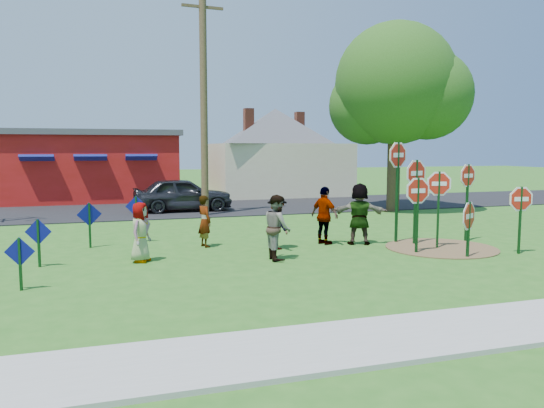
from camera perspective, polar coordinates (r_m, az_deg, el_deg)
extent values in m
plane|color=#28611B|center=(15.16, 1.36, -5.07)|extent=(120.00, 120.00, 0.00)
cube|color=#9E9E99|center=(8.87, 16.97, -13.15)|extent=(22.00, 1.80, 0.08)
cube|color=black|center=(26.19, -6.78, -0.38)|extent=(120.00, 7.50, 0.04)
cylinder|color=brown|center=(16.31, 17.73, -4.52)|extent=(3.20, 3.20, 0.03)
cube|color=#9E160F|center=(32.11, -18.73, 3.70)|extent=(9.00, 7.00, 3.60)
cube|color=#4C4C51|center=(32.10, -18.85, 7.18)|extent=(9.40, 7.40, 0.30)
cube|color=navy|center=(28.66, -23.94, 4.46)|extent=(1.60, 0.78, 0.45)
cube|color=navy|center=(28.49, -18.92, 4.65)|extent=(1.60, 0.78, 0.45)
cube|color=navy|center=(28.54, -13.88, 4.80)|extent=(1.60, 0.78, 0.45)
cube|color=beige|center=(33.72, 0.34, 3.77)|extent=(8.00, 7.00, 3.20)
pyramid|color=#4C4C51|center=(33.79, 0.35, 10.22)|extent=(9.40, 9.40, 2.20)
cube|color=brown|center=(32.22, -2.53, 9.00)|extent=(0.55, 0.55, 1.40)
cube|color=brown|center=(35.34, 2.97, 8.73)|extent=(0.55, 0.55, 1.40)
cube|color=#0F3A16|center=(15.22, 15.34, -1.22)|extent=(0.05, 0.07, 2.11)
cylinder|color=white|center=(15.15, 15.42, 1.38)|extent=(1.00, 0.02, 1.00)
cylinder|color=#B51F10|center=(15.15, 15.42, 1.38)|extent=(0.86, 0.02, 0.86)
cube|color=white|center=(15.15, 15.42, 1.38)|extent=(0.44, 0.01, 0.12)
cube|color=#0F3A16|center=(16.73, 13.30, 1.18)|extent=(0.08, 0.09, 3.10)
cylinder|color=white|center=(16.67, 13.39, 5.15)|extent=(1.02, 0.41, 1.08)
cylinder|color=#B51F10|center=(16.67, 13.39, 5.15)|extent=(0.88, 0.35, 0.93)
cube|color=white|center=(16.67, 13.39, 5.15)|extent=(0.45, 0.18, 0.13)
cylinder|color=gold|center=(16.67, 13.39, 5.15)|extent=(1.01, 0.40, 1.08)
cube|color=#0F3A16|center=(16.13, 17.44, -0.64)|extent=(0.07, 0.08, 2.25)
cylinder|color=white|center=(16.06, 17.53, 2.10)|extent=(0.93, 0.32, 0.97)
cylinder|color=#B51F10|center=(16.06, 17.53, 2.10)|extent=(0.80, 0.28, 0.84)
cube|color=white|center=(16.06, 17.53, 2.10)|extent=(0.41, 0.14, 0.12)
cube|color=#0F3A16|center=(17.58, 20.23, 0.09)|extent=(0.07, 0.08, 2.43)
cylinder|color=white|center=(17.52, 20.33, 2.87)|extent=(0.94, 0.31, 0.98)
cylinder|color=#B51F10|center=(17.52, 20.33, 2.87)|extent=(0.82, 0.27, 0.85)
cube|color=white|center=(17.52, 20.33, 2.87)|extent=(0.42, 0.13, 0.12)
cylinder|color=gold|center=(17.52, 20.33, 2.87)|extent=(0.94, 0.30, 0.98)
cube|color=#0F3A16|center=(15.05, 20.36, -2.63)|extent=(0.08, 0.09, 1.50)
cylinder|color=white|center=(15.00, 20.42, -1.22)|extent=(0.91, 0.55, 1.04)
cylinder|color=#B51F10|center=(15.00, 20.42, -1.22)|extent=(0.79, 0.48, 0.90)
cube|color=white|center=(15.00, 20.42, -1.22)|extent=(0.40, 0.24, 0.13)
cube|color=#0F3A16|center=(16.14, 25.12, -1.61)|extent=(0.06, 0.07, 1.87)
cylinder|color=white|center=(16.07, 25.21, 0.49)|extent=(0.93, 0.19, 0.94)
cylinder|color=#B51F10|center=(16.07, 25.21, 0.49)|extent=(0.80, 0.16, 0.81)
cube|color=white|center=(16.07, 25.21, 0.49)|extent=(0.41, 0.08, 0.12)
cylinder|color=gold|center=(16.07, 25.21, 0.49)|extent=(0.92, 0.18, 0.94)
cube|color=#0F3A16|center=(16.57, 15.17, 0.16)|extent=(0.08, 0.09, 2.57)
cylinder|color=white|center=(16.51, 15.25, 3.22)|extent=(1.07, 0.31, 1.11)
cylinder|color=#B51F10|center=(16.51, 15.25, 3.22)|extent=(0.93, 0.27, 0.95)
cube|color=white|center=(16.51, 15.25, 3.22)|extent=(0.47, 0.13, 0.14)
cube|color=#0F3A16|center=(12.08, -25.46, -5.88)|extent=(0.06, 0.06, 1.09)
cube|color=navy|center=(12.04, -25.52, -4.66)|extent=(0.60, 0.12, 0.61)
cube|color=#0F3A16|center=(14.24, -23.80, -3.89)|extent=(0.06, 0.07, 1.18)
cube|color=navy|center=(14.20, -23.85, -2.75)|extent=(0.63, 0.18, 0.65)
cube|color=#0F3A16|center=(16.43, -19.02, -2.20)|extent=(0.07, 0.08, 1.33)
cube|color=navy|center=(16.38, -19.06, -1.06)|extent=(0.70, 0.16, 0.71)
cube|color=#0F3A16|center=(16.91, -14.37, -1.63)|extent=(0.07, 0.08, 1.45)
cube|color=navy|center=(16.86, -14.40, -0.25)|extent=(0.64, 0.21, 0.66)
imported|color=#425987|center=(14.02, -13.98, -2.96)|extent=(0.79, 0.90, 1.55)
imported|color=#1E736B|center=(15.80, -7.25, -1.85)|extent=(0.52, 0.64, 1.53)
imported|color=brown|center=(13.88, 0.58, -2.51)|extent=(0.69, 0.86, 1.71)
imported|color=#2C2C31|center=(15.33, 0.55, -1.99)|extent=(0.77, 1.11, 1.56)
imported|color=#402C51|center=(16.13, 5.68, -1.25)|extent=(0.81, 1.12, 1.77)
imported|color=#1A4A23|center=(16.28, 9.38, -1.04)|extent=(1.82, 1.17, 1.88)
imported|color=#2A292E|center=(24.73, -9.59, 1.04)|extent=(4.56, 1.91, 1.54)
cylinder|color=#4C3823|center=(23.12, -7.35, 11.16)|extent=(0.31, 0.31, 10.02)
cube|color=#4C3823|center=(23.77, -7.48, 20.28)|extent=(1.78, 0.26, 0.11)
cylinder|color=#382819|center=(25.19, 12.97, 4.55)|extent=(0.60, 0.60, 4.68)
sphere|color=#244A13|center=(25.36, 13.16, 12.50)|extent=(5.53, 5.53, 5.53)
sphere|color=#244A13|center=(25.44, 16.40, 11.19)|extent=(4.04, 4.04, 4.04)
sphere|color=#244A13|center=(25.54, 10.24, 10.36)|extent=(3.62, 3.62, 3.62)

